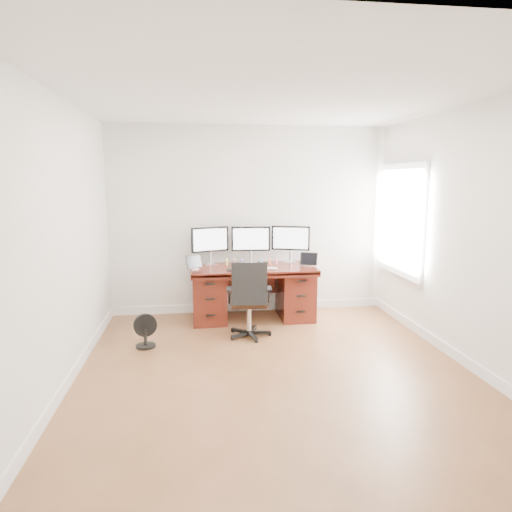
{
  "coord_description": "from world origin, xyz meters",
  "views": [
    {
      "loc": [
        -0.77,
        -4.32,
        1.93
      ],
      "look_at": [
        0.0,
        1.5,
        0.95
      ],
      "focal_mm": 32.0,
      "sensor_mm": 36.0,
      "label": 1
    }
  ],
  "objects": [
    {
      "name": "figurine_pink",
      "position": [
        0.35,
        1.95,
        0.8
      ],
      "size": [
        0.04,
        0.04,
        0.09
      ],
      "color": "pink",
      "rests_on": "desk"
    },
    {
      "name": "trackpad",
      "position": [
        0.24,
        1.64,
        0.76
      ],
      "size": [
        0.15,
        0.15,
        0.01
      ],
      "primitive_type": "cube",
      "rotation": [
        0.0,
        0.0,
        -0.23
      ],
      "color": "#B6B9BD",
      "rests_on": "desk"
    },
    {
      "name": "ground",
      "position": [
        0.0,
        0.0,
        0.0
      ],
      "size": [
        4.5,
        4.5,
        0.0
      ],
      "primitive_type": "plane",
      "color": "brown",
      "rests_on": "ground"
    },
    {
      "name": "keyboard",
      "position": [
        -0.05,
        1.64,
        0.76
      ],
      "size": [
        0.34,
        0.25,
        0.01
      ],
      "primitive_type": "cube",
      "rotation": [
        0.0,
        0.0,
        -0.41
      ],
      "color": "silver",
      "rests_on": "desk"
    },
    {
      "name": "figurine_blue",
      "position": [
        0.13,
        1.95,
        0.8
      ],
      "size": [
        0.04,
        0.04,
        0.09
      ],
      "color": "#5AA8E4",
      "rests_on": "desk"
    },
    {
      "name": "tablet_right",
      "position": [
        0.77,
        1.75,
        0.84
      ],
      "size": [
        0.24,
        0.17,
        0.19
      ],
      "rotation": [
        0.0,
        0.0,
        -0.46
      ],
      "color": "silver",
      "rests_on": "desk"
    },
    {
      "name": "figurine_yellow",
      "position": [
        -0.35,
        1.95,
        0.8
      ],
      "size": [
        0.04,
        0.04,
        0.09
      ],
      "color": "#DCD35F",
      "rests_on": "desk"
    },
    {
      "name": "phone",
      "position": [
        -0.02,
        1.82,
        0.76
      ],
      "size": [
        0.14,
        0.1,
        0.01
      ],
      "primitive_type": "cube",
      "rotation": [
        0.0,
        0.0,
        0.34
      ],
      "color": "black",
      "rests_on": "desk"
    },
    {
      "name": "monitor_center",
      "position": [
        -0.0,
        2.07,
        1.09
      ],
      "size": [
        0.55,
        0.15,
        0.53
      ],
      "rotation": [
        0.0,
        0.0,
        -0.07
      ],
      "color": "silver",
      "rests_on": "desk"
    },
    {
      "name": "desk",
      "position": [
        0.0,
        1.83,
        0.4
      ],
      "size": [
        1.7,
        0.8,
        0.75
      ],
      "color": "#4C170F",
      "rests_on": "ground"
    },
    {
      "name": "office_chair",
      "position": [
        -0.14,
        1.06,
        0.32
      ],
      "size": [
        0.57,
        0.56,
        0.97
      ],
      "rotation": [
        0.0,
        0.0,
        -0.09
      ],
      "color": "black",
      "rests_on": "ground"
    },
    {
      "name": "floor_fan",
      "position": [
        -1.38,
        0.89,
        0.19
      ],
      "size": [
        0.27,
        0.23,
        0.4
      ],
      "rotation": [
        0.0,
        0.0,
        0.22
      ],
      "color": "black",
      "rests_on": "ground"
    },
    {
      "name": "right_wall",
      "position": [
        2.0,
        0.11,
        1.35
      ],
      "size": [
        0.1,
        4.5,
        2.7
      ],
      "color": "white",
      "rests_on": "ground"
    },
    {
      "name": "figurine_purple",
      "position": [
        -0.15,
        1.95,
        0.8
      ],
      "size": [
        0.04,
        0.04,
        0.09
      ],
      "color": "#9665D9",
      "rests_on": "desk"
    },
    {
      "name": "figurine_brown",
      "position": [
        -0.25,
        1.95,
        0.8
      ],
      "size": [
        0.04,
        0.04,
        0.09
      ],
      "color": "brown",
      "rests_on": "desk"
    },
    {
      "name": "monitor_left",
      "position": [
        -0.58,
        2.07,
        1.09
      ],
      "size": [
        0.53,
        0.23,
        0.53
      ],
      "rotation": [
        0.0,
        0.0,
        0.36
      ],
      "color": "silver",
      "rests_on": "desk"
    },
    {
      "name": "figurine_orange",
      "position": [
        0.26,
        1.95,
        0.8
      ],
      "size": [
        0.04,
        0.04,
        0.09
      ],
      "color": "#E56944",
      "rests_on": "desk"
    },
    {
      "name": "back_wall",
      "position": [
        0.0,
        2.25,
        1.35
      ],
      "size": [
        4.0,
        0.1,
        2.7
      ],
      "primitive_type": "cube",
      "color": "white",
      "rests_on": "ground"
    },
    {
      "name": "drawing_tablet",
      "position": [
        -0.26,
        1.6,
        0.76
      ],
      "size": [
        0.24,
        0.16,
        0.01
      ],
      "primitive_type": "cube",
      "rotation": [
        0.0,
        0.0,
        -0.01
      ],
      "color": "black",
      "rests_on": "desk"
    },
    {
      "name": "monitor_right",
      "position": [
        0.58,
        2.07,
        1.09
      ],
      "size": [
        0.53,
        0.22,
        0.53
      ],
      "rotation": [
        0.0,
        0.0,
        -0.35
      ],
      "color": "silver",
      "rests_on": "desk"
    },
    {
      "name": "tablet_left",
      "position": [
        -0.81,
        1.75,
        0.84
      ],
      "size": [
        0.23,
        0.19,
        0.19
      ],
      "rotation": [
        0.0,
        0.0,
        0.63
      ],
      "color": "silver",
      "rests_on": "desk"
    }
  ]
}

